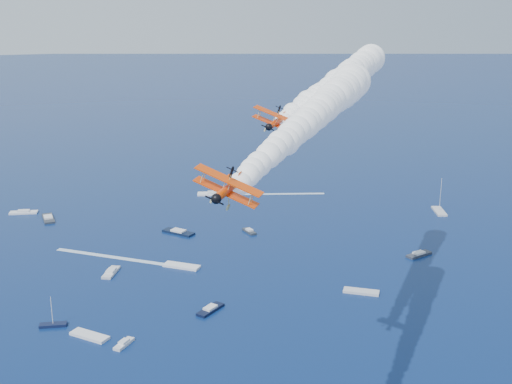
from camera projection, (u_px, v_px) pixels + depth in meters
name	position (u px, v px, depth m)	size (l,w,h in m)	color
biplane_lead	(276.00, 122.00, 104.30)	(7.16, 8.03, 4.84)	#DE3904
biplane_trail	(228.00, 189.00, 73.98)	(7.33, 8.22, 4.95)	#F24205
smoke_trail_lead	(336.00, 83.00, 133.82)	(49.32, 53.10, 12.40)	white
smoke_trail_trail	(311.00, 118.00, 103.98)	(47.45, 54.75, 12.40)	white
spectator_boats	(150.00, 270.00, 189.76)	(228.38, 181.30, 0.70)	white
boat_wakes	(22.00, 260.00, 197.67)	(220.04, 151.44, 0.04)	white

